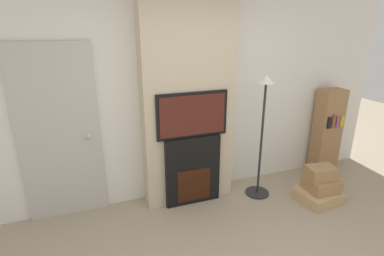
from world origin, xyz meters
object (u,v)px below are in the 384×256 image
(fireplace, at_px, (192,170))
(box_stack, at_px, (319,187))
(floor_lamp, at_px, (263,126))
(television, at_px, (192,115))
(bookshelf, at_px, (327,131))

(fireplace, height_order, box_stack, fireplace)
(floor_lamp, relative_size, box_stack, 3.05)
(television, height_order, floor_lamp, floor_lamp)
(fireplace, xyz_separation_m, floor_lamp, (0.89, -0.14, 0.52))
(floor_lamp, xyz_separation_m, box_stack, (0.66, -0.41, -0.78))
(television, distance_m, box_stack, 1.91)
(floor_lamp, relative_size, bookshelf, 1.25)
(fireplace, relative_size, box_stack, 1.69)
(fireplace, bearing_deg, bookshelf, 3.01)
(fireplace, distance_m, bookshelf, 2.23)
(fireplace, bearing_deg, box_stack, -19.57)
(fireplace, xyz_separation_m, bookshelf, (2.21, 0.12, 0.20))
(floor_lamp, height_order, bookshelf, floor_lamp)
(floor_lamp, bearing_deg, bookshelf, 10.97)
(fireplace, relative_size, floor_lamp, 0.55)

